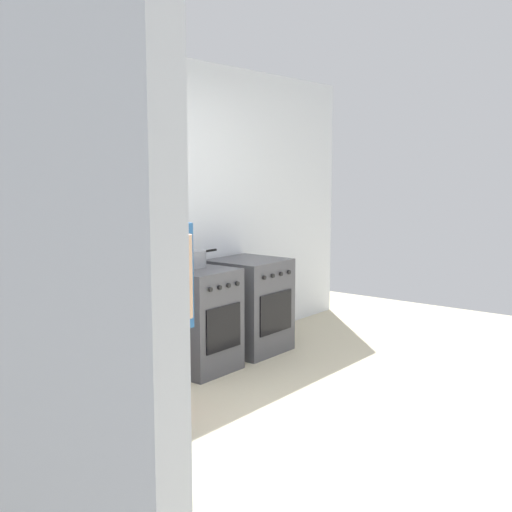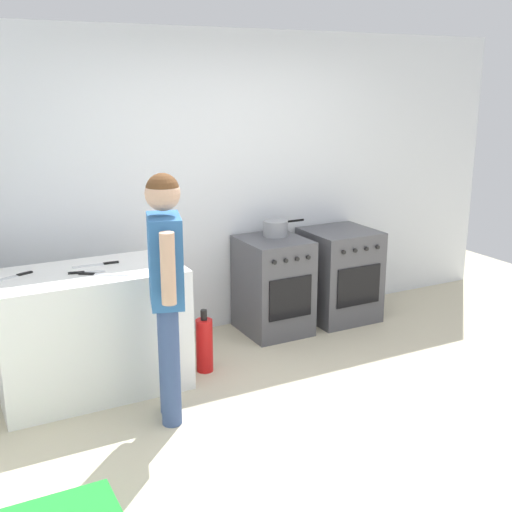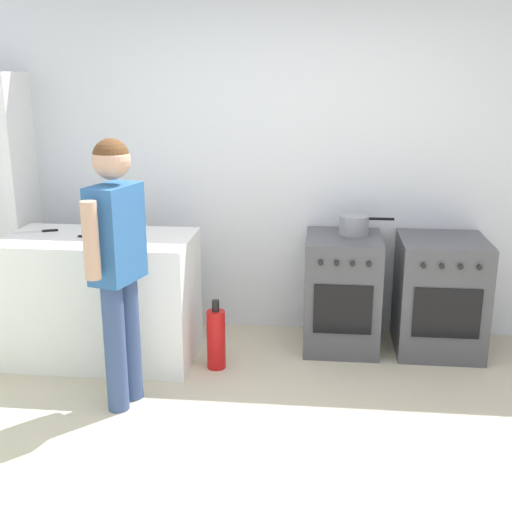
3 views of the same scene
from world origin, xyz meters
The scene contains 11 objects.
ground_plane centered at (0.00, 0.00, 0.00)m, with size 8.00×8.00×0.00m, color beige.
back_wall centered at (0.00, 1.95, 1.30)m, with size 6.00×0.10×2.60m, color silver.
counter_unit centered at (-1.35, 1.20, 0.45)m, with size 1.30×0.70×0.90m, color white.
oven_left centered at (0.35, 1.58, 0.43)m, with size 0.54×0.62×0.85m.
oven_right centered at (1.06, 1.58, 0.43)m, with size 0.61×0.62×0.85m.
pot centered at (0.42, 1.67, 0.92)m, with size 0.40×0.22×0.14m.
knife_carving centered at (-1.25, 1.31, 0.90)m, with size 0.33×0.05×0.01m.
knife_bread centered at (-1.28, 1.06, 0.90)m, with size 0.31×0.21×0.01m.
knife_utility centered at (-1.37, 1.16, 0.90)m, with size 0.25×0.08×0.01m.
person centered at (-1.00, 0.55, 0.98)m, with size 0.29×0.55×1.64m.
fire_extinguisher centered at (-0.52, 1.10, 0.22)m, with size 0.13×0.13×0.50m.
Camera 1 is at (-3.44, -2.01, 1.67)m, focal length 45.00 mm.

